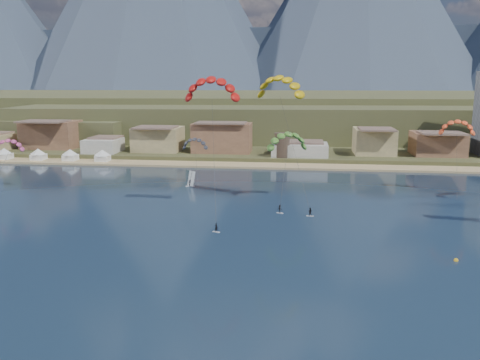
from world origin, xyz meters
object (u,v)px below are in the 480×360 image
object	(u,v)px
watchtower	(282,145)
windsurfer	(191,182)
buoy	(456,260)
kitesurfer_yellow	(280,84)
kitesurfer_green	(287,139)
kitesurfer_red	(212,85)

from	to	relation	value
watchtower	windsurfer	size ratio (longest dim) A/B	2.00
watchtower	buoy	distance (m)	100.91
watchtower	buoy	world-z (taller)	watchtower
kitesurfer_yellow	windsurfer	distance (m)	39.83
kitesurfer_green	buoy	size ratio (longest dim) A/B	26.81
buoy	watchtower	bearing A→B (deg)	108.75
kitesurfer_yellow	buoy	size ratio (longest dim) A/B	44.16
kitesurfer_red	buoy	xyz separation A→B (m)	(44.94, -25.74, -27.88)
watchtower	kitesurfer_green	world-z (taller)	kitesurfer_green
kitesurfer_red	kitesurfer_yellow	distance (m)	17.91
windsurfer	kitesurfer_red	bearing A→B (deg)	-67.42
buoy	windsurfer	bearing A→B (deg)	136.98
kitesurfer_yellow	windsurfer	size ratio (longest dim) A/B	7.43
kitesurfer_red	kitesurfer_green	world-z (taller)	kitesurfer_red
kitesurfer_red	buoy	size ratio (longest dim) A/B	44.40
kitesurfer_yellow	windsurfer	world-z (taller)	kitesurfer_yellow
watchtower	kitesurfer_green	size ratio (longest dim) A/B	0.44
kitesurfer_red	windsurfer	bearing A→B (deg)	112.58
kitesurfer_green	kitesurfer_yellow	bearing A→B (deg)	-128.95
watchtower	windsurfer	xyz separation A→B (m)	(-23.57, -43.16, -5.00)
watchtower	kitesurfer_yellow	size ratio (longest dim) A/B	0.27
watchtower	kitesurfer_red	size ratio (longest dim) A/B	0.27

